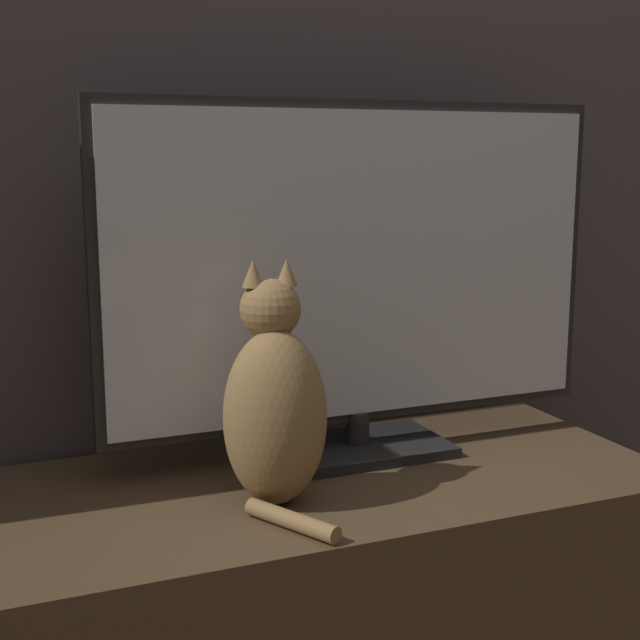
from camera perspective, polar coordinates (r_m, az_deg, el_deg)
wall_back at (r=1.83m, az=-4.80°, el=19.49°), size 4.80×0.05×2.60m
tv_stand at (r=1.70m, az=-0.71°, el=-17.16°), size 1.29×0.56×0.44m
tv at (r=1.67m, az=2.47°, el=2.70°), size 0.99×0.21×0.67m
cat at (r=1.46m, az=-2.94°, el=-5.52°), size 0.19×0.28×0.40m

